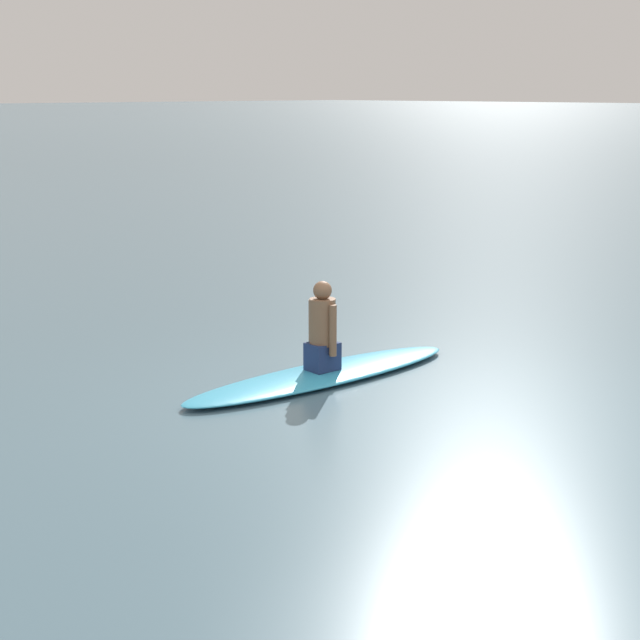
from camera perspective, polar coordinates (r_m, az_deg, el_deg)
ground_plane at (r=9.42m, az=3.77°, el=-4.78°), size 400.00×400.00×0.00m
surfboard at (r=10.16m, az=0.14°, el=-3.12°), size 3.40×0.99×0.10m
person_paddler at (r=10.04m, az=0.14°, el=-0.58°), size 0.32×0.40×0.92m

